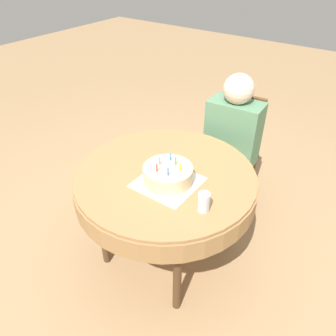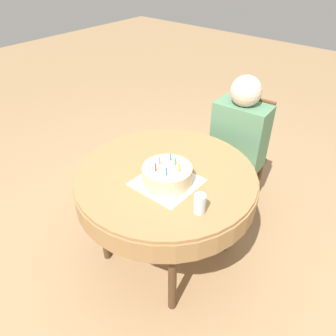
# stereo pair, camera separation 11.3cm
# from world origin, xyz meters

# --- Properties ---
(ground_plane) EXTENTS (12.00, 12.00, 0.00)m
(ground_plane) POSITION_xyz_m (0.00, 0.00, 0.00)
(ground_plane) COLOR #A37F56
(dining_table) EXTENTS (1.11, 1.11, 0.72)m
(dining_table) POSITION_xyz_m (0.00, 0.00, 0.63)
(dining_table) COLOR #9E7547
(dining_table) RESTS_ON ground_plane
(chair) EXTENTS (0.39, 0.39, 0.91)m
(chair) POSITION_xyz_m (0.06, 0.84, 0.48)
(chair) COLOR brown
(chair) RESTS_ON ground_plane
(person) EXTENTS (0.40, 0.33, 1.12)m
(person) POSITION_xyz_m (0.07, 0.75, 0.67)
(person) COLOR beige
(person) RESTS_ON ground_plane
(napkin) EXTENTS (0.33, 0.33, 0.00)m
(napkin) POSITION_xyz_m (0.06, -0.07, 0.72)
(napkin) COLOR white
(napkin) RESTS_ON dining_table
(birthday_cake) EXTENTS (0.28, 0.28, 0.15)m
(birthday_cake) POSITION_xyz_m (0.06, -0.07, 0.77)
(birthday_cake) COLOR beige
(birthday_cake) RESTS_ON dining_table
(drinking_glass) EXTENTS (0.06, 0.06, 0.11)m
(drinking_glass) POSITION_xyz_m (0.35, -0.15, 0.77)
(drinking_glass) COLOR silver
(drinking_glass) RESTS_ON dining_table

